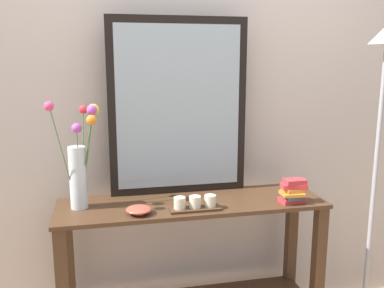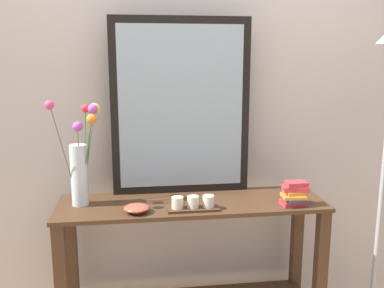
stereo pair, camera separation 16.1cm
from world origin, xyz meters
TOP-DOWN VIEW (x-y plane):
  - wall_back at (0.00, 0.32)m, footprint 6.40×0.08m
  - console_table at (0.00, 0.00)m, footprint 1.33×0.40m
  - mirror_leaning at (-0.04, 0.17)m, footprint 0.72×0.03m
  - tall_vase_left at (-0.54, 0.03)m, footprint 0.23×0.21m
  - candle_tray at (-0.01, -0.12)m, footprint 0.24×0.09m
  - decorative_bowl at (-0.28, -0.12)m, footprint 0.12×0.12m
  - book_stack at (0.49, -0.12)m, footprint 0.13×0.10m

SIDE VIEW (x-z plane):
  - console_table at x=0.00m, z-range 0.09..0.89m
  - decorative_bowl at x=-0.28m, z-range 0.81..0.84m
  - candle_tray at x=-0.01m, z-range 0.80..0.86m
  - book_stack at x=0.49m, z-range 0.80..0.92m
  - tall_vase_left at x=-0.54m, z-range 0.76..1.29m
  - mirror_leaning at x=-0.04m, z-range 0.80..1.72m
  - wall_back at x=0.00m, z-range 0.00..2.70m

